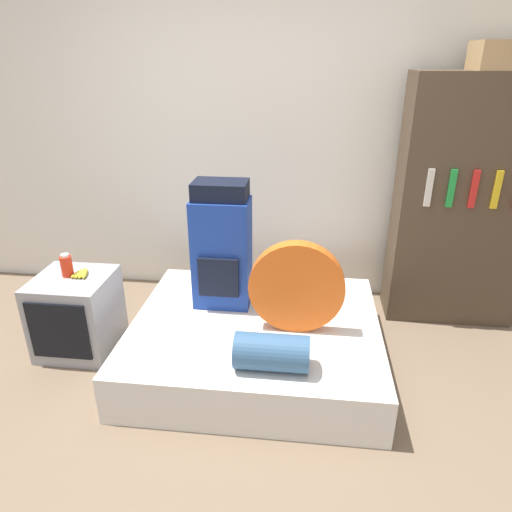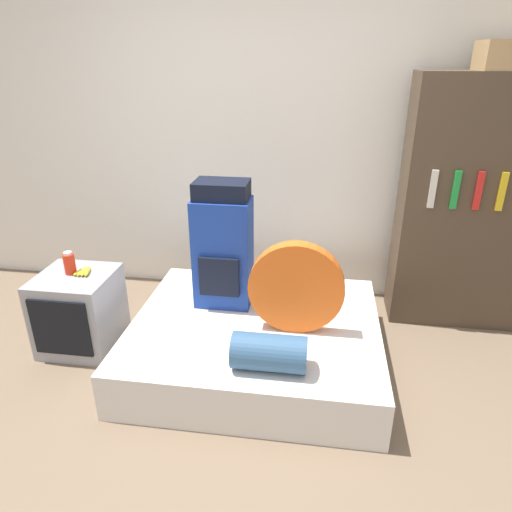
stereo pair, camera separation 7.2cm
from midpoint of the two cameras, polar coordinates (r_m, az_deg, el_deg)
ground_plane at (r=2.54m, az=-3.88°, el=-22.98°), size 16.00×16.00×0.00m
wall_back at (r=3.61m, az=1.79°, el=15.04°), size 8.00×0.05×2.60m
bed at (r=3.01m, az=0.65°, el=-10.50°), size 1.56×1.36×0.30m
backpack at (r=2.97m, az=-3.48°, el=1.18°), size 0.37×0.28×0.84m
tent_bag at (r=2.72m, az=5.79°, el=-3.98°), size 0.57×0.09×0.57m
sleeping_roll at (r=2.48m, az=2.51°, el=-11.96°), size 0.40×0.20×0.20m
television at (r=3.30m, az=-20.62°, el=-6.46°), size 0.48×0.49×0.53m
canister at (r=3.19m, az=-21.70°, el=-0.86°), size 0.07×0.07×0.15m
banana_bunch at (r=3.19m, az=-20.05°, el=-1.78°), size 0.11×0.14×0.03m
bookshelf at (r=3.54m, az=25.29°, el=5.67°), size 0.89×0.38×1.76m
cardboard_box at (r=3.43m, az=29.96°, el=20.91°), size 0.38×0.31×0.17m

